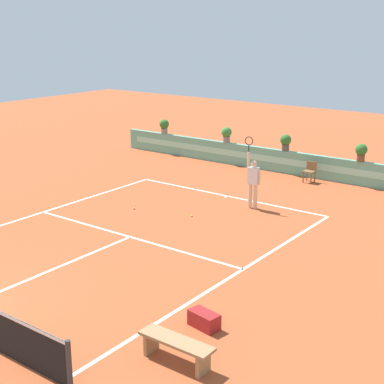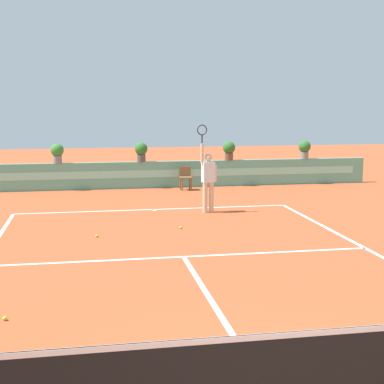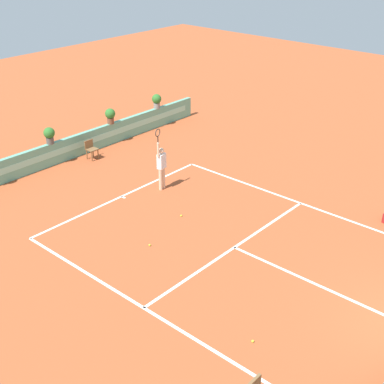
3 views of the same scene
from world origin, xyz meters
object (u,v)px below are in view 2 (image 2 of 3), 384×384
at_px(potted_plant_centre, 141,151).
at_px(potted_plant_far_right, 305,148).
at_px(tennis_ball_by_sideline, 181,227).
at_px(potted_plant_right, 229,149).
at_px(ball_kid_chair, 185,177).
at_px(tennis_ball_mid_court, 97,236).
at_px(tennis_ball_near_baseline, 5,318).
at_px(tennis_player, 208,177).
at_px(potted_plant_left, 57,152).

height_order(potted_plant_centre, potted_plant_far_right, same).
height_order(tennis_ball_by_sideline, potted_plant_right, potted_plant_right).
bearing_deg(ball_kid_chair, tennis_ball_mid_court, -115.41).
xyz_separation_m(ball_kid_chair, tennis_ball_near_baseline, (-4.83, -12.31, -0.44)).
bearing_deg(tennis_player, potted_plant_centre, 105.83).
bearing_deg(potted_plant_far_right, potted_plant_centre, 180.00).
height_order(ball_kid_chair, tennis_ball_near_baseline, ball_kid_chair).
bearing_deg(tennis_ball_near_baseline, potted_plant_left, 89.16).
relative_size(tennis_ball_by_sideline, potted_plant_far_right, 0.09).
bearing_deg(tennis_player, potted_plant_right, 69.79).
distance_m(tennis_player, tennis_ball_near_baseline, 9.21).
distance_m(tennis_ball_near_baseline, tennis_ball_by_sideline, 6.78).
distance_m(tennis_ball_near_baseline, potted_plant_right, 14.71).
bearing_deg(tennis_ball_near_baseline, potted_plant_right, 62.93).
relative_size(tennis_player, tennis_ball_near_baseline, 38.01).
height_order(tennis_ball_mid_court, potted_plant_far_right, potted_plant_far_right).
xyz_separation_m(tennis_ball_mid_court, potted_plant_far_right, (8.29, 7.85, 1.38)).
bearing_deg(potted_plant_far_right, tennis_ball_mid_court, -136.57).
xyz_separation_m(tennis_player, tennis_ball_mid_court, (-3.30, -2.64, -1.02)).
relative_size(ball_kid_chair, potted_plant_right, 1.17).
height_order(ball_kid_chair, tennis_player, tennis_player).
bearing_deg(tennis_ball_by_sideline, tennis_ball_near_baseline, -121.98).
xyz_separation_m(tennis_ball_near_baseline, tennis_ball_by_sideline, (3.59, 5.75, 0.00)).
relative_size(ball_kid_chair, tennis_ball_near_baseline, 12.50).
relative_size(ball_kid_chair, tennis_ball_by_sideline, 12.50).
bearing_deg(potted_plant_left, ball_kid_chair, -8.96).
bearing_deg(potted_plant_left, tennis_ball_mid_court, -80.88).
bearing_deg(tennis_ball_near_baseline, tennis_player, 58.78).
bearing_deg(tennis_player, potted_plant_far_right, 46.22).
height_order(tennis_ball_by_sideline, potted_plant_far_right, potted_plant_far_right).
xyz_separation_m(tennis_player, potted_plant_left, (-4.56, 5.21, 0.36)).
relative_size(tennis_player, potted_plant_centre, 3.57).
bearing_deg(tennis_ball_by_sideline, ball_kid_chair, 79.27).
xyz_separation_m(potted_plant_centre, potted_plant_right, (3.39, 0.00, 0.00)).
distance_m(ball_kid_chair, tennis_ball_mid_court, 7.89).
distance_m(ball_kid_chair, tennis_ball_near_baseline, 13.23).
height_order(tennis_ball_near_baseline, potted_plant_far_right, potted_plant_far_right).
bearing_deg(potted_plant_left, tennis_ball_by_sideline, -65.01).
bearing_deg(potted_plant_centre, potted_plant_far_right, 0.00).
relative_size(ball_kid_chair, potted_plant_centre, 1.17).
xyz_separation_m(tennis_player, potted_plant_centre, (-1.48, 5.21, 0.36)).
bearing_deg(potted_plant_right, potted_plant_far_right, 0.00).
bearing_deg(tennis_ball_mid_court, potted_plant_left, 99.12).
height_order(potted_plant_right, potted_plant_far_right, same).
xyz_separation_m(tennis_player, potted_plant_far_right, (4.99, 5.21, 0.36)).
height_order(tennis_player, tennis_ball_near_baseline, tennis_player).
distance_m(tennis_ball_mid_court, potted_plant_centre, 8.17).
distance_m(tennis_player, potted_plant_far_right, 7.22).
bearing_deg(tennis_ball_near_baseline, ball_kid_chair, 68.57).
height_order(potted_plant_centre, potted_plant_left, same).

